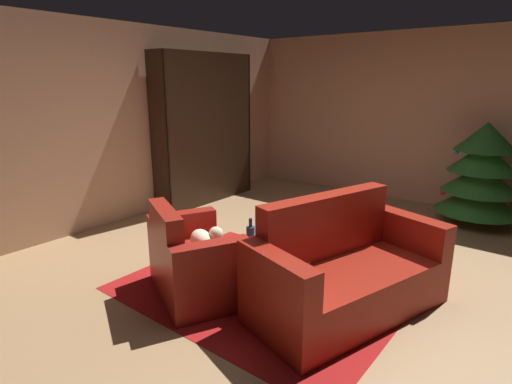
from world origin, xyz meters
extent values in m
plane|color=#A78056|center=(0.00, 0.00, 0.00)|extent=(8.03, 8.03, 0.00)
cube|color=tan|center=(0.00, 3.38, 1.31)|extent=(5.67, 0.06, 2.62)
cube|color=tan|center=(-2.81, 0.00, 1.31)|extent=(0.06, 6.82, 2.62)
cube|color=#A41817|center=(-0.05, -0.45, 0.00)|extent=(2.46, 1.89, 0.01)
cube|color=black|center=(-2.39, 1.37, 1.14)|extent=(0.03, 1.79, 2.28)
cube|color=black|center=(-2.57, 2.25, 1.14)|extent=(0.38, 0.03, 2.28)
cube|color=black|center=(-2.57, 0.49, 1.14)|extent=(0.38, 0.03, 2.28)
cube|color=black|center=(-2.57, 1.37, 0.01)|extent=(0.36, 1.74, 0.03)
cube|color=black|center=(-2.57, 1.37, 0.46)|extent=(0.36, 1.74, 0.03)
cube|color=black|center=(-2.57, 1.37, 0.92)|extent=(0.36, 1.74, 0.02)
cube|color=black|center=(-2.57, 1.37, 1.37)|extent=(0.36, 1.74, 0.02)
cube|color=black|center=(-2.57, 1.37, 1.82)|extent=(0.36, 1.74, 0.02)
cube|color=black|center=(-2.57, 1.37, 2.27)|extent=(0.36, 1.74, 0.03)
cube|color=black|center=(-2.71, 1.37, 0.84)|extent=(0.05, 1.16, 0.72)
cube|color=black|center=(-2.69, 1.37, 0.84)|extent=(0.03, 1.19, 0.75)
cube|color=brown|center=(-2.63, 2.21, 0.15)|extent=(0.24, 0.04, 0.25)
cube|color=#482A18|center=(-2.65, 2.16, 0.17)|extent=(0.19, 0.04, 0.29)
cube|color=brown|center=(-2.63, 2.11, 0.20)|extent=(0.23, 0.04, 0.35)
cube|color=#417536|center=(-2.64, 2.06, 0.16)|extent=(0.21, 0.04, 0.27)
cube|color=#BA9795|center=(-2.60, 2.01, 0.17)|extent=(0.28, 0.04, 0.28)
cube|color=gold|center=(-2.64, 1.97, 0.21)|extent=(0.21, 0.03, 0.38)
cube|color=#B32A32|center=(-2.64, 2.20, 1.52)|extent=(0.20, 0.05, 0.27)
cube|color=orange|center=(-2.62, 2.16, 1.57)|extent=(0.26, 0.04, 0.37)
cube|color=#0B6F99|center=(-2.65, 2.12, 1.55)|extent=(0.19, 0.03, 0.34)
cube|color=orange|center=(-2.62, 2.07, 1.52)|extent=(0.25, 0.03, 0.29)
cube|color=#274986|center=(-2.66, 2.03, 1.57)|extent=(0.18, 0.03, 0.38)
cube|color=gold|center=(-2.61, 2.00, 1.56)|extent=(0.27, 0.04, 0.36)
cube|color=#278330|center=(-2.63, 2.17, 1.99)|extent=(0.24, 0.03, 0.32)
cube|color=navy|center=(-2.65, 2.14, 1.95)|extent=(0.20, 0.03, 0.25)
cube|color=orange|center=(-2.61, 2.09, 1.96)|extent=(0.28, 0.04, 0.27)
cube|color=red|center=(-2.65, 2.05, 1.97)|extent=(0.19, 0.03, 0.28)
cube|color=#994D91|center=(-2.63, 2.01, 1.98)|extent=(0.23, 0.04, 0.29)
cube|color=maroon|center=(-0.48, -0.85, 0.20)|extent=(0.92, 0.90, 0.40)
cube|color=maroon|center=(-0.60, -1.08, 0.62)|extent=(0.69, 0.44, 0.44)
cube|color=maroon|center=(-0.10, -1.04, 0.32)|extent=(0.43, 0.65, 0.64)
cube|color=maroon|center=(-0.86, -0.66, 0.32)|extent=(0.43, 0.65, 0.64)
ellipsoid|color=beige|center=(-0.49, -0.77, 0.49)|extent=(0.33, 0.29, 0.18)
sphere|color=beige|center=(-0.39, -0.68, 0.55)|extent=(0.13, 0.13, 0.13)
cube|color=maroon|center=(0.75, -0.29, 0.20)|extent=(1.15, 1.52, 0.41)
cube|color=maroon|center=(0.45, -0.20, 0.68)|extent=(0.56, 1.34, 0.55)
cube|color=maroon|center=(0.52, -1.02, 0.35)|extent=(0.80, 0.39, 0.71)
cube|color=maroon|center=(0.97, 0.44, 0.35)|extent=(0.80, 0.39, 0.71)
cylinder|color=black|center=(0.32, -0.56, 0.21)|extent=(0.04, 0.04, 0.41)
cylinder|color=black|center=(0.02, -0.37, 0.21)|extent=(0.04, 0.04, 0.41)
cylinder|color=black|center=(0.03, -0.71, 0.21)|extent=(0.04, 0.04, 0.41)
cylinder|color=silver|center=(0.12, -0.54, 0.42)|extent=(0.71, 0.71, 0.02)
cube|color=gray|center=(0.11, -0.60, 0.44)|extent=(0.15, 0.15, 0.02)
cube|color=#B73422|center=(0.11, -0.59, 0.46)|extent=(0.16, 0.13, 0.02)
cube|color=#39794D|center=(0.11, -0.60, 0.48)|extent=(0.19, 0.16, 0.02)
cube|color=#3E8A56|center=(0.10, -0.60, 0.50)|extent=(0.22, 0.12, 0.02)
cube|color=#4C7252|center=(0.11, -0.59, 0.52)|extent=(0.17, 0.18, 0.02)
cylinder|color=navy|center=(-0.07, -0.58, 0.54)|extent=(0.08, 0.08, 0.22)
cylinder|color=navy|center=(-0.07, -0.58, 0.69)|extent=(0.03, 0.03, 0.08)
cylinder|color=brown|center=(1.11, 2.81, 0.08)|extent=(0.08, 0.08, 0.16)
cone|color=#296626|center=(1.11, 2.81, 0.35)|extent=(1.07, 1.07, 0.37)
cone|color=#296626|center=(1.11, 2.81, 0.63)|extent=(0.96, 0.96, 0.37)
cone|color=#296626|center=(1.11, 2.81, 0.90)|extent=(0.86, 0.86, 0.37)
cone|color=#296626|center=(1.11, 2.81, 1.18)|extent=(0.76, 0.76, 0.37)
sphere|color=blue|center=(0.83, 3.09, 0.69)|extent=(0.07, 0.07, 0.07)
sphere|color=blue|center=(0.82, 2.62, 0.97)|extent=(0.06, 0.06, 0.06)
sphere|color=yellow|center=(1.41, 3.13, 0.33)|extent=(0.06, 0.06, 0.06)
sphere|color=red|center=(0.69, 2.71, 0.38)|extent=(0.07, 0.07, 0.07)
camera|label=1|loc=(2.05, -3.20, 1.89)|focal=28.92mm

